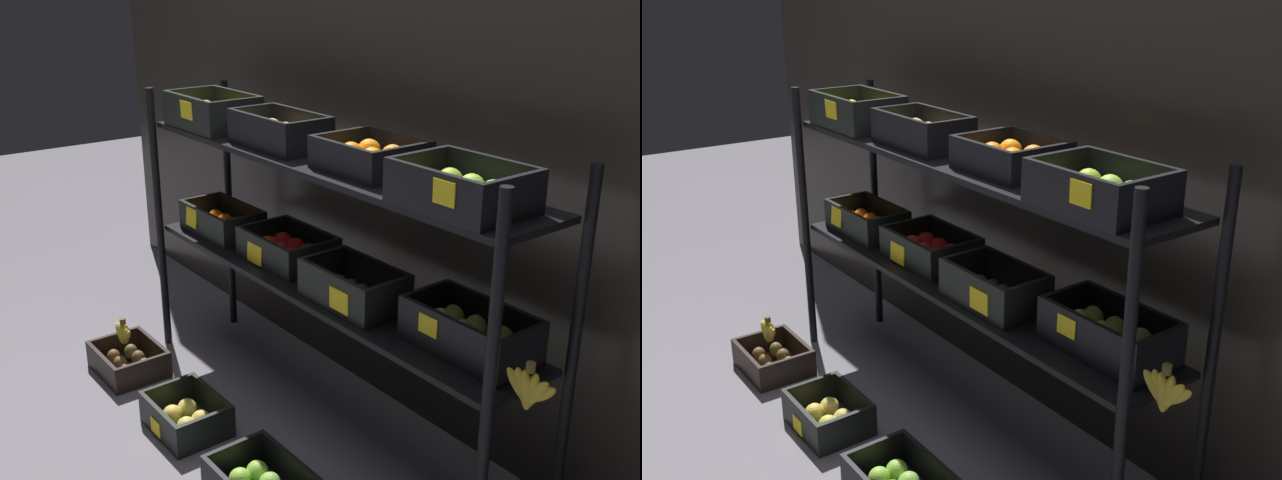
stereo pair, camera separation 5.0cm
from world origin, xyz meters
TOP-DOWN VIEW (x-y plane):
  - ground_plane at (0.00, 0.00)m, footprint 10.00×10.00m
  - storefront_wall at (0.00, 0.37)m, footprint 4.18×0.12m
  - display_rack at (0.01, -0.00)m, footprint 1.92×0.37m
  - crate_ground_kiwi at (-0.76, -0.41)m, footprint 0.31×0.24m
  - crate_ground_apple_gold at (-0.24, -0.42)m, footprint 0.30×0.23m
  - banana_bunch_loose at (-0.78, -0.42)m, footprint 0.14×0.04m

SIDE VIEW (x-z plane):
  - ground_plane at x=0.00m, z-range 0.00..0.00m
  - crate_ground_kiwi at x=-0.76m, z-range -0.01..0.10m
  - crate_ground_apple_gold at x=-0.24m, z-range -0.01..0.11m
  - banana_bunch_loose at x=-0.78m, z-range 0.10..0.22m
  - display_rack at x=0.01m, z-range 0.22..1.35m
  - storefront_wall at x=0.00m, z-range 0.00..2.00m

